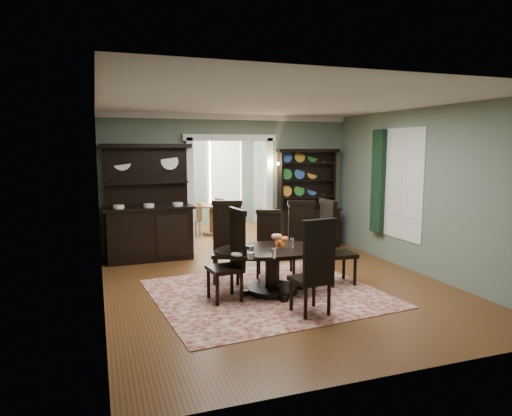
% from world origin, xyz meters
% --- Properties ---
extents(room, '(5.51, 6.01, 3.01)m').
position_xyz_m(room, '(0.00, 0.04, 1.58)').
color(room, brown).
rests_on(room, ground).
extents(parlor, '(3.51, 3.50, 3.01)m').
position_xyz_m(parlor, '(0.00, 5.53, 1.52)').
color(parlor, brown).
rests_on(parlor, ground).
extents(doorway_trim, '(2.08, 0.25, 2.57)m').
position_xyz_m(doorway_trim, '(0.00, 3.00, 1.62)').
color(doorway_trim, silver).
rests_on(doorway_trim, floor).
extents(right_window, '(0.15, 1.47, 2.12)m').
position_xyz_m(right_window, '(2.69, 0.93, 1.60)').
color(right_window, white).
rests_on(right_window, wall_right).
extents(wall_sconce, '(0.27, 0.21, 0.21)m').
position_xyz_m(wall_sconce, '(0.95, 2.85, 1.89)').
color(wall_sconce, '#B67330').
rests_on(wall_sconce, back_wall_right).
extents(rug, '(3.67, 3.34, 0.01)m').
position_xyz_m(rug, '(-0.31, -0.14, 0.01)').
color(rug, maroon).
rests_on(rug, floor).
extents(dining_table, '(1.95, 1.88, 0.72)m').
position_xyz_m(dining_table, '(-0.21, -0.12, 0.50)').
color(dining_table, black).
rests_on(dining_table, rug).
extents(centerpiece, '(1.55, 1.00, 0.25)m').
position_xyz_m(centerpiece, '(-0.13, -0.19, 0.79)').
color(centerpiece, white).
rests_on(centerpiece, dining_table).
extents(chair_far_left, '(0.64, 0.63, 1.39)m').
position_xyz_m(chair_far_left, '(-0.70, 0.76, 0.73)').
color(chair_far_left, black).
rests_on(chair_far_left, rug).
extents(chair_far_mid, '(0.57, 0.56, 1.19)m').
position_xyz_m(chair_far_mid, '(0.07, 0.80, 0.62)').
color(chair_far_mid, black).
rests_on(chair_far_mid, rug).
extents(chair_far_right, '(0.60, 0.58, 1.33)m').
position_xyz_m(chair_far_right, '(0.72, 0.77, 0.70)').
color(chair_far_right, black).
rests_on(chair_far_right, rug).
extents(chair_end_left, '(0.54, 0.56, 1.39)m').
position_xyz_m(chair_end_left, '(-0.90, -0.22, 0.73)').
color(chair_end_left, black).
rests_on(chair_end_left, rug).
extents(chair_end_right, '(0.53, 0.56, 1.44)m').
position_xyz_m(chair_end_right, '(0.90, -0.04, 0.76)').
color(chair_end_right, black).
rests_on(chair_end_right, rug).
extents(chair_near, '(0.55, 0.53, 1.36)m').
position_xyz_m(chair_near, '(-0.04, -1.26, 0.71)').
color(chair_near, black).
rests_on(chair_near, rug).
extents(sideboard, '(1.81, 0.69, 2.37)m').
position_xyz_m(sideboard, '(-1.80, 2.72, 0.83)').
color(sideboard, black).
rests_on(sideboard, floor).
extents(welsh_dresser, '(1.48, 0.63, 2.26)m').
position_xyz_m(welsh_dresser, '(1.79, 2.75, 0.82)').
color(welsh_dresser, black).
rests_on(welsh_dresser, floor).
extents(parlor_table, '(0.86, 0.86, 0.80)m').
position_xyz_m(parlor_table, '(0.05, 4.93, 0.52)').
color(parlor_table, brown).
rests_on(parlor_table, parlor_floor).
extents(parlor_chair_left, '(0.38, 0.37, 0.84)m').
position_xyz_m(parlor_chair_left, '(-0.39, 4.89, 0.45)').
color(parlor_chair_left, brown).
rests_on(parlor_chair_left, parlor_floor).
extents(parlor_chair_right, '(0.46, 0.45, 0.97)m').
position_xyz_m(parlor_chair_right, '(0.34, 4.85, 0.52)').
color(parlor_chair_right, brown).
rests_on(parlor_chair_right, parlor_floor).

